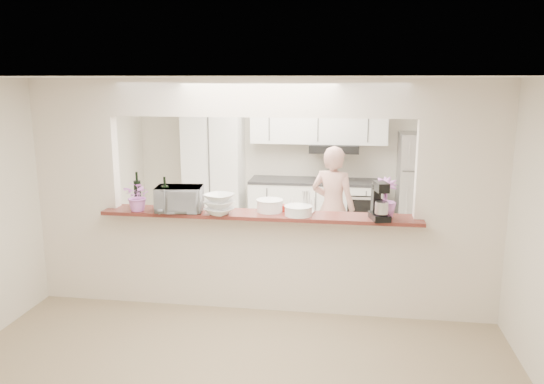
% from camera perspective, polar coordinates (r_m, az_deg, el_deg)
% --- Properties ---
extents(floor, '(6.00, 6.00, 0.00)m').
position_cam_1_polar(floor, '(6.05, -1.24, -12.21)').
color(floor, gray).
rests_on(floor, ground).
extents(tile_overlay, '(5.00, 2.90, 0.01)m').
position_cam_1_polar(tile_overlay, '(7.47, 0.74, -7.33)').
color(tile_overlay, silver).
rests_on(tile_overlay, floor).
extents(partition, '(5.00, 0.15, 2.50)m').
position_cam_1_polar(partition, '(5.60, -1.31, 1.75)').
color(partition, silver).
rests_on(partition, floor).
extents(bar_counter, '(3.40, 0.38, 1.09)m').
position_cam_1_polar(bar_counter, '(5.83, -1.27, -7.06)').
color(bar_counter, silver).
rests_on(bar_counter, floor).
extents(kitchen_cabinets, '(3.15, 0.62, 2.25)m').
position_cam_1_polar(kitchen_cabinets, '(8.37, 0.55, 1.68)').
color(kitchen_cabinets, white).
rests_on(kitchen_cabinets, floor).
extents(refrigerator, '(0.75, 0.70, 1.70)m').
position_cam_1_polar(refrigerator, '(8.32, 15.92, 0.28)').
color(refrigerator, '#ACACB1').
rests_on(refrigerator, floor).
extents(flower_left, '(0.36, 0.33, 0.33)m').
position_cam_1_polar(flower_left, '(5.86, -14.18, -0.43)').
color(flower_left, pink).
rests_on(flower_left, bar_counter).
extents(wine_bottle_a, '(0.08, 0.08, 0.39)m').
position_cam_1_polar(wine_bottle_a, '(6.10, -14.26, -0.07)').
color(wine_bottle_a, black).
rests_on(wine_bottle_a, bar_counter).
extents(wine_bottle_b, '(0.08, 0.08, 0.38)m').
position_cam_1_polar(wine_bottle_b, '(5.76, -11.41, -0.67)').
color(wine_bottle_b, black).
rests_on(wine_bottle_b, bar_counter).
extents(toaster_oven, '(0.53, 0.39, 0.27)m').
position_cam_1_polar(toaster_oven, '(5.76, -9.93, -0.75)').
color(toaster_oven, '#A8A9AD').
rests_on(toaster_oven, bar_counter).
extents(serving_bowls, '(0.38, 0.38, 0.21)m').
position_cam_1_polar(serving_bowls, '(5.58, -5.70, -1.34)').
color(serving_bowls, white).
rests_on(serving_bowls, bar_counter).
extents(plate_stack_a, '(0.29, 0.29, 0.13)m').
position_cam_1_polar(plate_stack_a, '(5.68, -0.25, -1.46)').
color(plate_stack_a, white).
rests_on(plate_stack_a, bar_counter).
extents(plate_stack_b, '(0.29, 0.29, 0.10)m').
position_cam_1_polar(plate_stack_b, '(5.53, 2.85, -2.01)').
color(plate_stack_b, white).
rests_on(plate_stack_b, bar_counter).
extents(red_bowl, '(0.14, 0.14, 0.06)m').
position_cam_1_polar(red_bowl, '(5.72, 0.82, -1.71)').
color(red_bowl, maroon).
rests_on(red_bowl, bar_counter).
extents(tan_bowl, '(0.13, 0.13, 0.06)m').
position_cam_1_polar(tan_bowl, '(5.75, -0.67, -1.66)').
color(tan_bowl, beige).
rests_on(tan_bowl, bar_counter).
extents(utensil_caddy, '(0.27, 0.19, 0.23)m').
position_cam_1_polar(utensil_caddy, '(5.65, 3.29, -1.21)').
color(utensil_caddy, silver).
rests_on(utensil_caddy, bar_counter).
extents(stand_mixer, '(0.23, 0.30, 0.39)m').
position_cam_1_polar(stand_mixer, '(5.44, 11.51, -1.13)').
color(stand_mixer, black).
rests_on(stand_mixer, bar_counter).
extents(flower_right, '(0.23, 0.23, 0.42)m').
position_cam_1_polar(flower_right, '(5.51, 12.04, -0.65)').
color(flower_right, '#AE60B3').
rests_on(flower_right, bar_counter).
extents(person, '(0.69, 0.56, 1.64)m').
position_cam_1_polar(person, '(7.00, 6.56, -1.78)').
color(person, tan).
rests_on(person, floor).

